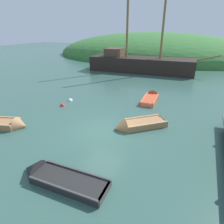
% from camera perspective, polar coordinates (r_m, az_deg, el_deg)
% --- Properties ---
extents(ground_plane, '(120.00, 120.00, 0.00)m').
position_cam_1_polar(ground_plane, '(11.68, -2.74, -5.66)').
color(ground_plane, '#33564C').
extents(shore_hill, '(44.67, 26.88, 9.86)m').
position_cam_1_polar(shore_hill, '(44.51, 12.25, 15.86)').
color(shore_hill, '#387033').
rests_on(shore_hill, ground).
extents(sailing_ship, '(16.98, 4.71, 13.20)m').
position_cam_1_polar(sailing_ship, '(28.06, 8.23, 13.34)').
color(sailing_ship, black).
rests_on(sailing_ship, ground).
extents(rowboat_near_dock, '(3.92, 1.26, 1.09)m').
position_cam_1_polar(rowboat_near_dock, '(8.64, -16.46, -18.31)').
color(rowboat_near_dock, black).
rests_on(rowboat_near_dock, ground).
extents(rowboat_outer_left, '(3.33, 2.10, 1.12)m').
position_cam_1_polar(rowboat_outer_left, '(13.81, -29.09, -3.39)').
color(rowboat_outer_left, '#9E7047').
rests_on(rowboat_outer_left, ground).
extents(rowboat_portside, '(1.23, 3.41, 1.01)m').
position_cam_1_polar(rowboat_portside, '(17.05, 11.48, 3.99)').
color(rowboat_portside, '#C64C2D').
rests_on(rowboat_portside, ground).
extents(rowboat_center, '(3.24, 3.10, 1.13)m').
position_cam_1_polar(rowboat_center, '(12.12, 7.23, -4.02)').
color(rowboat_center, '#9E7047').
rests_on(rowboat_center, ground).
extents(buoy_white, '(0.39, 0.39, 0.39)m').
position_cam_1_polar(buoy_white, '(16.84, -12.30, 3.30)').
color(buoy_white, white).
rests_on(buoy_white, ground).
extents(buoy_red, '(0.40, 0.40, 0.40)m').
position_cam_1_polar(buoy_red, '(15.87, -14.46, 1.80)').
color(buoy_red, red).
rests_on(buoy_red, ground).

